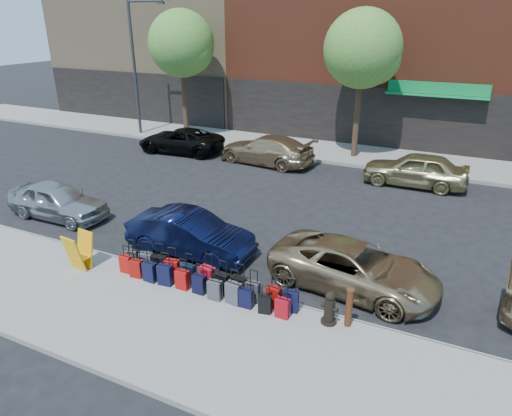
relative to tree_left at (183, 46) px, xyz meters
The scene contains 40 objects.
ground 14.72m from the tree_left, 43.94° to the right, with size 120.00×120.00×0.00m, color black.
sidewalk_near 19.54m from the tree_left, 58.36° to the right, with size 60.00×4.00×0.15m, color gray.
sidewalk_far 11.22m from the tree_left, ahead, with size 60.00×4.00×0.15m, color gray.
curb_near 17.92m from the tree_left, 54.81° to the right, with size 60.00×0.08×0.15m, color gray.
curb_far 11.31m from the tree_left, ahead, with size 60.00×0.08×0.15m, color gray.
building_left 10.79m from the tree_left, 125.90° to the left, with size 15.00×12.12×16.00m.
tree_left is the anchor object (origin of this frame).
tree_center 10.50m from the tree_left, ahead, with size 3.80×3.80×7.27m.
streetlight 3.11m from the tree_left, 166.61° to the right, with size 2.59×0.18×8.00m.
suitcase_front_0 16.80m from the tree_left, 62.73° to the right, with size 0.39×0.27×0.87m.
suitcase_front_1 17.05m from the tree_left, 61.08° to the right, with size 0.41×0.27×0.93m.
suitcase_front_2 17.31m from the tree_left, 59.67° to the right, with size 0.44×0.28×1.00m.
suitcase_front_3 17.55m from the tree_left, 58.38° to the right, with size 0.44×0.29×0.97m.
suitcase_front_4 17.76m from the tree_left, 56.81° to the right, with size 0.36×0.20×0.87m.
suitcase_front_5 18.06m from the tree_left, 55.13° to the right, with size 0.45×0.30×1.00m.
suitcase_front_6 18.41m from the tree_left, 53.99° to the right, with size 0.41×0.24×0.96m.
suitcase_front_7 18.69m from the tree_left, 52.67° to the right, with size 0.41×0.24×0.98m.
suitcase_front_8 18.91m from the tree_left, 51.66° to the right, with size 0.37×0.20×0.89m.
suitcase_front_9 19.28m from the tree_left, 50.23° to the right, with size 0.41×0.26×0.91m.
suitcase_front_10 19.55m from the tree_left, 49.16° to the right, with size 0.42×0.28×0.92m.
suitcase_back_0 17.09m from the tree_left, 63.11° to the right, with size 0.35×0.21×0.83m.
suitcase_back_1 17.36m from the tree_left, 61.89° to the right, with size 0.38×0.25×0.85m.
suitcase_back_2 17.58m from the tree_left, 60.46° to the right, with size 0.39×0.24×0.92m.
suitcase_back_3 17.78m from the tree_left, 58.97° to the right, with size 0.42×0.27×0.95m.
suitcase_back_4 18.04m from the tree_left, 57.39° to the right, with size 0.38×0.22×0.88m.
suitcase_back_5 18.32m from the tree_left, 55.92° to the right, with size 0.37×0.22×0.86m.
suitcase_back_6 18.65m from the tree_left, 54.68° to the right, with size 0.37×0.22×0.87m.
suitcase_back_7 18.91m from the tree_left, 53.25° to the right, with size 0.42×0.28×0.95m.
suitcase_back_8 19.14m from the tree_left, 52.34° to the right, with size 0.35×0.20×0.82m.
suitcase_back_9 19.48m from the tree_left, 51.11° to the right, with size 0.35×0.24×0.76m.
suitcase_back_10 19.74m from the tree_left, 49.99° to the right, with size 0.36×0.22×0.83m.
fire_hydrant 20.21m from the tree_left, 47.01° to the right, with size 0.44×0.39×0.86m.
bollard 20.42m from the tree_left, 45.91° to the right, with size 0.19×0.19×1.00m.
display_rack 16.81m from the tree_left, 68.03° to the right, with size 0.68×0.73×1.09m.
car_near_0 13.39m from the tree_left, 79.42° to the right, with size 1.59×3.95×1.34m, color #B4B6BB.
car_near_1 15.79m from the tree_left, 56.59° to the right, with size 1.43×4.11×1.35m, color black.
car_near_2 18.87m from the tree_left, 42.54° to the right, with size 2.15×4.66×1.29m, color tan.
car_far_0 5.73m from the tree_left, 64.51° to the right, with size 2.19×4.74×1.32m, color black.
car_far_1 8.51m from the tree_left, 23.13° to the right, with size 2.02×4.97×1.44m, color tan.
car_far_2 14.89m from the tree_left, 12.22° to the right, with size 1.78×4.44×1.51m, color tan.
Camera 1 is at (5.83, -13.83, 7.01)m, focal length 32.00 mm.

